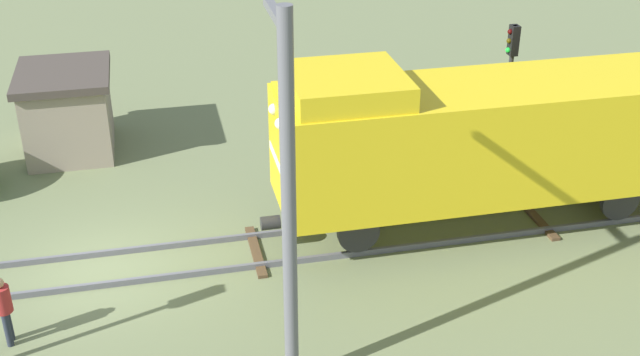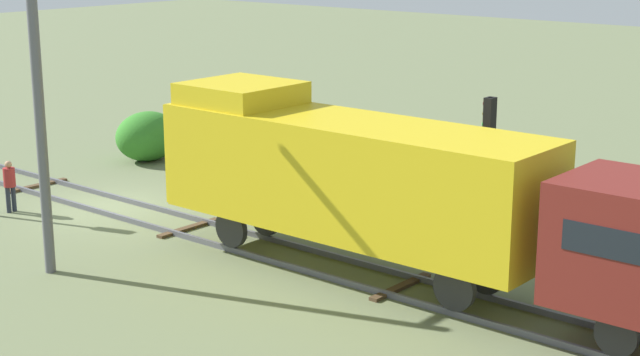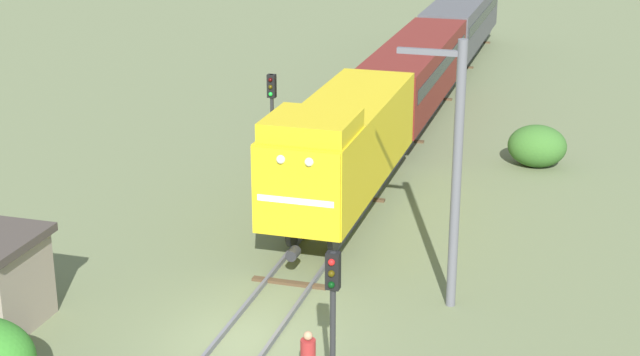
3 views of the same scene
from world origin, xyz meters
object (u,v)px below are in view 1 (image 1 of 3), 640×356
worker_near_track (3,306)px  locomotive (482,135)px  traffic_signal_mid (510,71)px  relay_hut (68,111)px  catenary_mast (288,203)px

worker_near_track → locomotive: bearing=140.1°
traffic_signal_mid → locomotive: bearing=-34.0°
locomotive → traffic_signal_mid: size_ratio=2.56×
relay_hut → locomotive: bearing=55.6°
locomotive → relay_hut: locomotive is taller
catenary_mast → relay_hut: catenary_mast is taller
catenary_mast → relay_hut: bearing=-158.4°
locomotive → worker_near_track: size_ratio=6.82×
locomotive → relay_hut: bearing=-124.4°
locomotive → traffic_signal_mid: locomotive is taller
catenary_mast → relay_hut: size_ratio=2.26×
locomotive → catenary_mast: 7.91m
worker_near_track → relay_hut: bearing=-146.5°
worker_near_track → catenary_mast: 7.11m
worker_near_track → catenary_mast: size_ratio=0.21×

